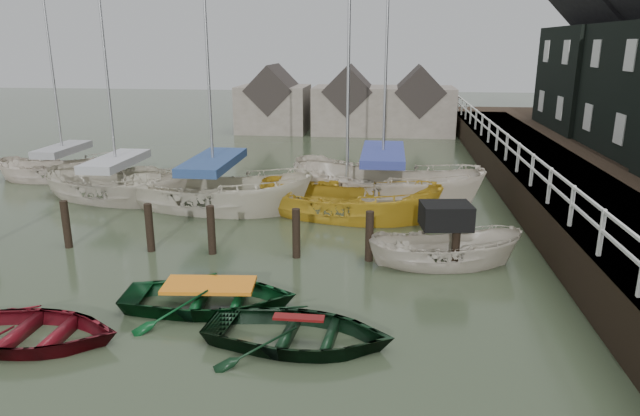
# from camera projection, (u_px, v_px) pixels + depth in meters

# --- Properties ---
(ground) EXTENTS (120.00, 120.00, 0.00)m
(ground) POSITION_uv_depth(u_px,v_px,m) (224.00, 302.00, 13.08)
(ground) COLOR #2F3924
(ground) RESTS_ON ground
(pier) EXTENTS (3.04, 32.00, 2.70)m
(pier) POSITION_uv_depth(u_px,v_px,m) (544.00, 182.00, 21.34)
(pier) COLOR black
(pier) RESTS_ON ground
(mooring_pilings) EXTENTS (13.72, 0.22, 1.80)m
(mooring_pilings) POSITION_uv_depth(u_px,v_px,m) (215.00, 237.00, 15.93)
(mooring_pilings) COLOR black
(mooring_pilings) RESTS_ON ground
(far_sheds) EXTENTS (14.00, 4.08, 4.39)m
(far_sheds) POSITION_uv_depth(u_px,v_px,m) (346.00, 104.00, 37.26)
(far_sheds) COLOR #665B51
(far_sheds) RESTS_ON ground
(rowboat_red) EXTENTS (3.73, 2.69, 0.76)m
(rowboat_red) POSITION_uv_depth(u_px,v_px,m) (29.00, 343.00, 11.30)
(rowboat_red) COLOR #530B13
(rowboat_red) RESTS_ON ground
(rowboat_green) EXTENTS (4.11, 3.11, 0.80)m
(rowboat_green) POSITION_uv_depth(u_px,v_px,m) (211.00, 308.00, 12.80)
(rowboat_green) COLOR #083315
(rowboat_green) RESTS_ON ground
(rowboat_dkgreen) EXTENTS (3.96, 2.98, 0.78)m
(rowboat_dkgreen) POSITION_uv_depth(u_px,v_px,m) (299.00, 344.00, 11.25)
(rowboat_dkgreen) COLOR black
(rowboat_dkgreen) RESTS_ON ground
(motorboat) EXTENTS (4.23, 2.08, 2.43)m
(motorboat) POSITION_uv_depth(u_px,v_px,m) (444.00, 261.00, 15.25)
(motorboat) COLOR #B8AE9D
(motorboat) RESTS_ON ground
(sailboat_a) EXTENTS (6.79, 3.89, 10.37)m
(sailboat_a) POSITION_uv_depth(u_px,v_px,m) (119.00, 198.00, 21.64)
(sailboat_a) COLOR #BCB3A1
(sailboat_a) RESTS_ON ground
(sailboat_b) EXTENTS (7.69, 3.89, 11.18)m
(sailboat_b) POSITION_uv_depth(u_px,v_px,m) (215.00, 206.00, 20.56)
(sailboat_b) COLOR beige
(sailboat_b) RESTS_ON ground
(sailboat_c) EXTENTS (6.87, 3.83, 11.17)m
(sailboat_c) POSITION_uv_depth(u_px,v_px,m) (346.00, 216.00, 19.57)
(sailboat_c) COLOR #BA9123
(sailboat_c) RESTS_ON ground
(sailboat_d) EXTENTS (8.23, 5.78, 13.07)m
(sailboat_d) POSITION_uv_depth(u_px,v_px,m) (382.00, 198.00, 21.57)
(sailboat_d) COLOR beige
(sailboat_d) RESTS_ON ground
(sailboat_e) EXTENTS (5.89, 3.00, 10.45)m
(sailboat_e) POSITION_uv_depth(u_px,v_px,m) (66.00, 178.00, 24.86)
(sailboat_e) COLOR beige
(sailboat_e) RESTS_ON ground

